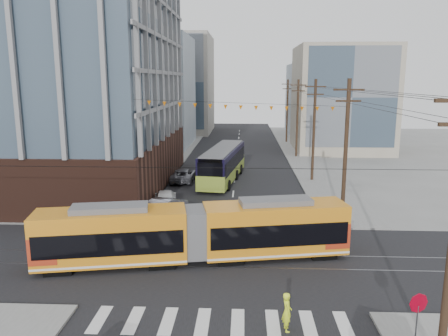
{
  "coord_description": "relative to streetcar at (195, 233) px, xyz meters",
  "views": [
    {
      "loc": [
        1.01,
        -21.11,
        10.88
      ],
      "look_at": [
        -0.46,
        10.74,
        4.44
      ],
      "focal_mm": 35.0,
      "sensor_mm": 36.0,
      "label": 1
    }
  ],
  "objects": [
    {
      "name": "ground",
      "position": [
        1.89,
        -3.86,
        -1.8
      ],
      "size": [
        160.0,
        160.0,
        0.0
      ],
      "primitive_type": "plane",
      "color": "slate"
    },
    {
      "name": "bg_bldg_nw_near",
      "position": [
        -15.11,
        48.14,
        7.2
      ],
      "size": [
        18.0,
        16.0,
        18.0
      ],
      "primitive_type": "cube",
      "color": "#8C99A5",
      "rests_on": "ground"
    },
    {
      "name": "streetcar",
      "position": [
        0.0,
        0.0,
        0.0
      ],
      "size": [
        18.86,
        6.13,
        3.6
      ],
      "primitive_type": null,
      "rotation": [
        0.0,
        0.0,
        0.19
      ],
      "color": "orange",
      "rests_on": "ground"
    },
    {
      "name": "pedestrian",
      "position": [
        4.85,
        -7.36,
        -0.91
      ],
      "size": [
        0.53,
        0.72,
        1.79
      ],
      "primitive_type": "imported",
      "rotation": [
        0.0,
        0.0,
        1.74
      ],
      "color": "#E6FF28",
      "rests_on": "ground"
    },
    {
      "name": "parked_car_grey",
      "position": [
        -3.66,
        21.09,
        -1.08
      ],
      "size": [
        2.42,
        5.22,
        1.45
      ],
      "primitive_type": "imported",
      "rotation": [
        0.0,
        0.0,
        3.14
      ],
      "color": "slate",
      "rests_on": "ground"
    },
    {
      "name": "parked_car_white",
      "position": [
        -4.03,
        12.15,
        -1.14
      ],
      "size": [
        2.57,
        4.8,
        1.32
      ],
      "primitive_type": "imported",
      "rotation": [
        0.0,
        0.0,
        3.31
      ],
      "color": "silver",
      "rests_on": "ground"
    },
    {
      "name": "bg_bldg_nw_far",
      "position": [
        -12.11,
        68.14,
        8.2
      ],
      "size": [
        16.0,
        18.0,
        20.0
      ],
      "primitive_type": "cube",
      "color": "gray",
      "rests_on": "ground"
    },
    {
      "name": "jersey_barrier",
      "position": [
        10.19,
        7.81,
        -1.43
      ],
      "size": [
        1.93,
        3.77,
        0.74
      ],
      "primitive_type": "cube",
      "rotation": [
        0.0,
        0.0,
        0.31
      ],
      "color": "slate",
      "rests_on": "ground"
    },
    {
      "name": "utility_pole_far",
      "position": [
        10.39,
        52.14,
        3.7
      ],
      "size": [
        0.3,
        0.3,
        11.0
      ],
      "primitive_type": "cylinder",
      "color": "black",
      "rests_on": "ground"
    },
    {
      "name": "bg_bldg_ne_near",
      "position": [
        17.89,
        44.14,
        6.2
      ],
      "size": [
        14.0,
        14.0,
        16.0
      ],
      "primitive_type": "cube",
      "color": "gray",
      "rests_on": "ground"
    },
    {
      "name": "parked_car_silver",
      "position": [
        -3.42,
        8.65,
        -1.0
      ],
      "size": [
        3.42,
        5.15,
        1.61
      ],
      "primitive_type": "imported",
      "rotation": [
        0.0,
        0.0,
        2.75
      ],
      "color": "gray",
      "rests_on": "ground"
    },
    {
      "name": "bg_bldg_ne_far",
      "position": [
        19.89,
        64.14,
        5.2
      ],
      "size": [
        16.0,
        16.0,
        14.0
      ],
      "primitive_type": "cube",
      "color": "#8C99A5",
      "rests_on": "ground"
    },
    {
      "name": "stop_sign",
      "position": [
        9.68,
        -9.22,
        -0.47
      ],
      "size": [
        1.02,
        1.02,
        2.67
      ],
      "primitive_type": null,
      "rotation": [
        0.0,
        0.0,
        0.3
      ],
      "color": "#9A0016",
      "rests_on": "ground"
    },
    {
      "name": "city_bus",
      "position": [
        0.61,
        21.93,
        0.07
      ],
      "size": [
        4.66,
        13.47,
        3.74
      ],
      "primitive_type": null,
      "rotation": [
        0.0,
        0.0,
        -0.14
      ],
      "color": "black",
      "rests_on": "ground"
    },
    {
      "name": "office_building",
      "position": [
        -20.11,
        19.14,
        12.5
      ],
      "size": [
        30.0,
        25.0,
        28.6
      ],
      "primitive_type": "cube",
      "color": "#381E16",
      "rests_on": "ground"
    }
  ]
}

